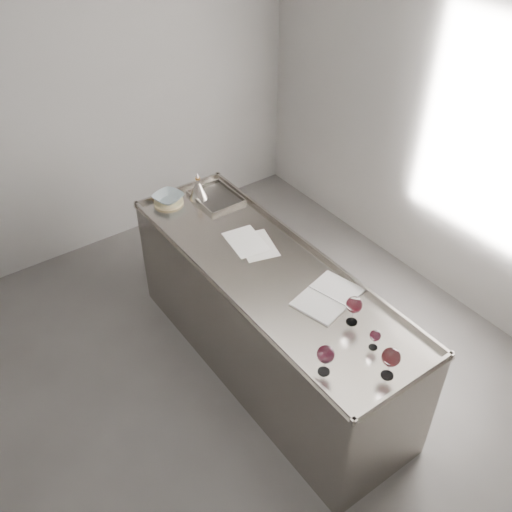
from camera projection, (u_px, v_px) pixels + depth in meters
room_shell at (229, 268)px, 3.04m from camera, size 4.54×5.04×2.84m
counter at (268, 319)px, 4.04m from camera, size 0.77×2.42×0.97m
wine_glass_left at (326, 355)px, 2.99m from camera, size 0.10×0.10×0.19m
wine_glass_middle at (391, 358)px, 2.96m from camera, size 0.10×0.10×0.20m
wine_glass_right at (354, 305)px, 3.28m from camera, size 0.10×0.10×0.19m
wine_glass_small at (375, 336)px, 3.15m from camera, size 0.06×0.06×0.13m
notebook at (328, 297)px, 3.52m from camera, size 0.47×0.38×0.02m
loose_paper_top at (257, 245)px, 3.94m from camera, size 0.31×0.38×0.00m
loose_paper_under at (246, 241)px, 3.97m from camera, size 0.28×0.36×0.00m
trivet at (169, 202)px, 4.35m from camera, size 0.23×0.23×0.02m
ceramic_bowl at (168, 198)px, 4.33m from camera, size 0.27×0.27×0.05m
wine_funnel at (198, 190)px, 4.37m from camera, size 0.15×0.15×0.22m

